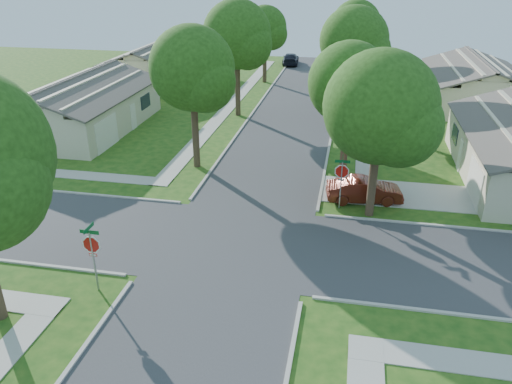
{
  "coord_description": "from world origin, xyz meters",
  "views": [
    {
      "loc": [
        4.91,
        -20.01,
        12.38
      ],
      "look_at": [
        0.51,
        2.48,
        1.6
      ],
      "focal_mm": 35.0,
      "sensor_mm": 36.0,
      "label": 1
    }
  ],
  "objects_px": {
    "tree_w_mid": "(238,38)",
    "house_ne_far": "(474,87)",
    "tree_ne_corner": "(381,113)",
    "car_curb_west": "(291,59)",
    "stop_sign_ne": "(342,174)",
    "tree_w_far": "(265,30)",
    "house_nw_far": "(160,68)",
    "stop_sign_sw": "(92,247)",
    "car_curb_east": "(333,97)",
    "car_driveway": "(364,190)",
    "house_nw_near": "(82,110)",
    "tree_w_near": "(193,72)",
    "tree_e_near": "(350,87)",
    "tree_e_mid": "(354,44)",
    "tree_e_far": "(356,27)"
  },
  "relations": [
    {
      "from": "house_nw_far",
      "to": "tree_e_mid",
      "type": "bearing_deg",
      "value": -27.91
    },
    {
      "from": "tree_e_near",
      "to": "house_nw_near",
      "type": "relative_size",
      "value": 0.61
    },
    {
      "from": "stop_sign_ne",
      "to": "tree_ne_corner",
      "type": "height_order",
      "value": "tree_ne_corner"
    },
    {
      "from": "house_nw_near",
      "to": "car_curb_west",
      "type": "distance_m",
      "value": 32.16
    },
    {
      "from": "tree_w_mid",
      "to": "house_nw_near",
      "type": "bearing_deg",
      "value": -152.1
    },
    {
      "from": "tree_e_far",
      "to": "car_curb_west",
      "type": "relative_size",
      "value": 1.82
    },
    {
      "from": "stop_sign_sw",
      "to": "tree_w_mid",
      "type": "bearing_deg",
      "value": 89.87
    },
    {
      "from": "stop_sign_sw",
      "to": "tree_w_near",
      "type": "xyz_separation_m",
      "value": [
        0.06,
        13.71,
        4.08
      ]
    },
    {
      "from": "tree_e_near",
      "to": "car_curb_east",
      "type": "relative_size",
      "value": 2.06
    },
    {
      "from": "tree_w_near",
      "to": "house_ne_far",
      "type": "distance_m",
      "value": 29.1
    },
    {
      "from": "tree_e_far",
      "to": "house_nw_near",
      "type": "relative_size",
      "value": 0.64
    },
    {
      "from": "tree_e_far",
      "to": "tree_ne_corner",
      "type": "xyz_separation_m",
      "value": [
        1.61,
        -29.8,
        -0.39
      ]
    },
    {
      "from": "house_nw_near",
      "to": "car_driveway",
      "type": "relative_size",
      "value": 3.27
    },
    {
      "from": "house_ne_far",
      "to": "tree_w_far",
      "type": "bearing_deg",
      "value": 166.36
    },
    {
      "from": "tree_e_far",
      "to": "car_curb_east",
      "type": "xyz_separation_m",
      "value": [
        -1.55,
        -7.83,
        -5.3
      ]
    },
    {
      "from": "tree_w_mid",
      "to": "car_driveway",
      "type": "relative_size",
      "value": 2.3
    },
    {
      "from": "tree_w_mid",
      "to": "house_nw_far",
      "type": "relative_size",
      "value": 0.7
    },
    {
      "from": "tree_e_mid",
      "to": "tree_w_mid",
      "type": "distance_m",
      "value": 9.4
    },
    {
      "from": "house_ne_far",
      "to": "car_curb_west",
      "type": "relative_size",
      "value": 2.84
    },
    {
      "from": "stop_sign_ne",
      "to": "tree_e_mid",
      "type": "height_order",
      "value": "tree_e_mid"
    },
    {
      "from": "house_nw_far",
      "to": "house_ne_far",
      "type": "bearing_deg",
      "value": -5.36
    },
    {
      "from": "tree_w_far",
      "to": "house_nw_far",
      "type": "xyz_separation_m",
      "value": [
        -11.34,
        -2.01,
        -3.99
      ]
    },
    {
      "from": "tree_e_near",
      "to": "tree_e_mid",
      "type": "xyz_separation_m",
      "value": [
        0.01,
        12.0,
        0.61
      ]
    },
    {
      "from": "tree_e_mid",
      "to": "house_nw_far",
      "type": "distance_m",
      "value": 23.95
    },
    {
      "from": "car_driveway",
      "to": "car_curb_west",
      "type": "height_order",
      "value": "car_curb_west"
    },
    {
      "from": "house_nw_near",
      "to": "car_driveway",
      "type": "height_order",
      "value": "house_nw_near"
    },
    {
      "from": "tree_w_far",
      "to": "house_ne_far",
      "type": "bearing_deg",
      "value": -13.64
    },
    {
      "from": "stop_sign_ne",
      "to": "tree_w_far",
      "type": "bearing_deg",
      "value": 107.7
    },
    {
      "from": "house_nw_near",
      "to": "house_nw_far",
      "type": "bearing_deg",
      "value": 90.0
    },
    {
      "from": "tree_w_mid",
      "to": "car_curb_east",
      "type": "bearing_deg",
      "value": 33.41
    },
    {
      "from": "tree_w_near",
      "to": "house_nw_far",
      "type": "xyz_separation_m",
      "value": [
        -11.35,
        22.99,
        -4.6
      ]
    },
    {
      "from": "tree_e_near",
      "to": "tree_w_far",
      "type": "height_order",
      "value": "tree_e_near"
    },
    {
      "from": "house_nw_near",
      "to": "house_nw_far",
      "type": "height_order",
      "value": "same"
    },
    {
      "from": "stop_sign_sw",
      "to": "tree_w_mid",
      "type": "xyz_separation_m",
      "value": [
        0.06,
        25.71,
        4.46
      ]
    },
    {
      "from": "stop_sign_sw",
      "to": "tree_e_far",
      "type": "xyz_separation_m",
      "value": [
        9.45,
        38.71,
        3.95
      ]
    },
    {
      "from": "tree_w_mid",
      "to": "tree_ne_corner",
      "type": "bearing_deg",
      "value": -56.78
    },
    {
      "from": "tree_w_near",
      "to": "tree_w_mid",
      "type": "height_order",
      "value": "tree_w_mid"
    },
    {
      "from": "tree_w_mid",
      "to": "house_ne_far",
      "type": "distance_m",
      "value": 22.68
    },
    {
      "from": "tree_ne_corner",
      "to": "car_curb_west",
      "type": "relative_size",
      "value": 1.81
    },
    {
      "from": "stop_sign_ne",
      "to": "tree_w_near",
      "type": "xyz_separation_m",
      "value": [
        -9.34,
        4.31,
        4.08
      ]
    },
    {
      "from": "stop_sign_sw",
      "to": "house_nw_near",
      "type": "bearing_deg",
      "value": 119.83
    },
    {
      "from": "stop_sign_sw",
      "to": "car_curb_east",
      "type": "bearing_deg",
      "value": 75.65
    },
    {
      "from": "tree_e_far",
      "to": "car_driveway",
      "type": "xyz_separation_m",
      "value": [
        1.25,
        -28.21,
        -5.29
      ]
    },
    {
      "from": "tree_e_mid",
      "to": "tree_e_far",
      "type": "height_order",
      "value": "tree_e_mid"
    },
    {
      "from": "car_driveway",
      "to": "car_curb_east",
      "type": "bearing_deg",
      "value": -0.97
    },
    {
      "from": "house_nw_far",
      "to": "car_curb_west",
      "type": "height_order",
      "value": "house_nw_far"
    },
    {
      "from": "house_nw_near",
      "to": "house_nw_far",
      "type": "distance_m",
      "value": 17.0
    },
    {
      "from": "house_ne_far",
      "to": "stop_sign_sw",
      "type": "bearing_deg",
      "value": -121.55
    },
    {
      "from": "house_ne_far",
      "to": "house_nw_far",
      "type": "xyz_separation_m",
      "value": [
        -31.98,
        3.0,
        0.0
      ]
    },
    {
      "from": "tree_e_mid",
      "to": "tree_w_near",
      "type": "xyz_separation_m",
      "value": [
        -9.4,
        -12.0,
        -0.14
      ]
    }
  ]
}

